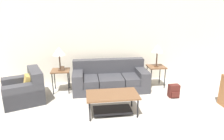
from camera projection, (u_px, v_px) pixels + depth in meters
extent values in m
cube|color=silver|center=(108.00, 41.00, 6.15)|extent=(9.14, 0.06, 2.60)
cube|color=#38383D|center=(110.00, 86.00, 5.77)|extent=(2.10, 0.98, 0.22)
cube|color=#38383D|center=(86.00, 80.00, 5.60)|extent=(0.68, 0.88, 0.20)
cube|color=#38383D|center=(110.00, 79.00, 5.69)|extent=(0.68, 0.88, 0.20)
cube|color=#38383D|center=(134.00, 78.00, 5.78)|extent=(0.68, 0.88, 0.20)
cube|color=#38383D|center=(109.00, 66.00, 5.96)|extent=(2.10, 0.26, 0.40)
cube|color=#38383D|center=(78.00, 82.00, 5.60)|extent=(0.28, 0.98, 0.58)
cube|color=#38383D|center=(141.00, 79.00, 5.84)|extent=(0.28, 0.98, 0.58)
cube|color=#38383D|center=(23.00, 94.00, 5.01)|extent=(1.18, 1.21, 0.40)
cube|color=#38383D|center=(35.00, 77.00, 5.04)|extent=(0.57, 0.98, 0.40)
cube|color=#38383D|center=(22.00, 86.00, 5.28)|extent=(0.94, 0.56, 0.56)
cube|color=#38383D|center=(24.00, 96.00, 4.69)|extent=(0.94, 0.56, 0.56)
cube|color=tan|center=(27.00, 82.00, 4.97)|extent=(0.30, 0.38, 0.36)
cube|color=brown|center=(112.00, 95.00, 4.35)|extent=(1.13, 0.65, 0.04)
cylinder|color=black|center=(90.00, 112.00, 4.09)|extent=(0.03, 0.03, 0.43)
cylinder|color=black|center=(138.00, 109.00, 4.23)|extent=(0.03, 0.03, 0.43)
cylinder|color=black|center=(89.00, 101.00, 4.60)|extent=(0.03, 0.03, 0.43)
cylinder|color=black|center=(132.00, 98.00, 4.74)|extent=(0.03, 0.03, 0.43)
cube|color=black|center=(112.00, 110.00, 4.45)|extent=(0.85, 0.46, 0.02)
cube|color=brown|center=(60.00, 71.00, 5.51)|extent=(0.50, 0.48, 0.03)
cylinder|color=black|center=(53.00, 84.00, 5.38)|extent=(0.03, 0.03, 0.60)
cylinder|color=black|center=(68.00, 83.00, 5.43)|extent=(0.03, 0.03, 0.60)
cylinder|color=black|center=(55.00, 79.00, 5.76)|extent=(0.03, 0.03, 0.60)
cylinder|color=black|center=(69.00, 79.00, 5.81)|extent=(0.03, 0.03, 0.60)
cube|color=brown|center=(156.00, 67.00, 5.87)|extent=(0.50, 0.48, 0.03)
cylinder|color=black|center=(151.00, 79.00, 5.75)|extent=(0.03, 0.03, 0.60)
cylinder|color=black|center=(165.00, 79.00, 5.80)|extent=(0.03, 0.03, 0.60)
cylinder|color=black|center=(147.00, 75.00, 6.13)|extent=(0.03, 0.03, 0.60)
cylinder|color=black|center=(160.00, 74.00, 6.18)|extent=(0.03, 0.03, 0.60)
cylinder|color=#472D1E|center=(60.00, 70.00, 5.50)|extent=(0.14, 0.14, 0.02)
cylinder|color=#472D1E|center=(60.00, 62.00, 5.44)|extent=(0.04, 0.04, 0.41)
cone|color=white|center=(59.00, 51.00, 5.35)|extent=(0.34, 0.34, 0.22)
cylinder|color=#472D1E|center=(156.00, 66.00, 5.87)|extent=(0.14, 0.14, 0.02)
cylinder|color=#472D1E|center=(157.00, 59.00, 5.81)|extent=(0.04, 0.04, 0.41)
cone|color=white|center=(157.00, 48.00, 5.71)|extent=(0.34, 0.34, 0.22)
cube|color=#4C1E19|center=(174.00, 91.00, 5.26)|extent=(0.27, 0.18, 0.34)
cube|color=#4C1E19|center=(175.00, 95.00, 5.18)|extent=(0.20, 0.05, 0.14)
cylinder|color=#4C1E19|center=(169.00, 89.00, 5.35)|extent=(0.02, 0.02, 0.26)
cylinder|color=#4C1E19|center=(175.00, 88.00, 5.37)|extent=(0.02, 0.02, 0.26)
cube|color=#4C3828|center=(63.00, 68.00, 5.42)|extent=(0.10, 0.04, 0.13)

